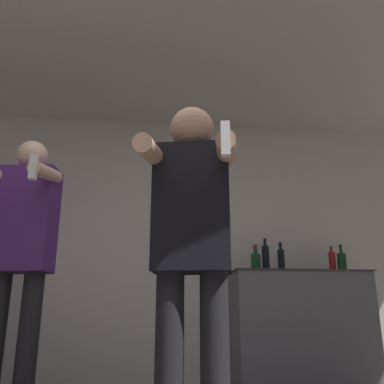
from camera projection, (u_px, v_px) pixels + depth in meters
name	position (u px, v px, depth m)	size (l,w,h in m)	color
wall_back	(145.00, 245.00, 4.10)	(7.00, 0.06, 2.55)	silver
ceiling_slab	(151.00, 36.00, 3.13)	(7.00, 3.29, 0.05)	silver
counter	(300.00, 331.00, 3.72)	(1.21, 0.57, 1.00)	slate
bottle_dark_rum	(266.00, 257.00, 3.85)	(0.07, 0.07, 0.32)	black
bottle_tall_gin	(342.00, 262.00, 3.92)	(0.08, 0.08, 0.26)	#194723
bottle_short_whiskey	(332.00, 261.00, 3.91)	(0.06, 0.06, 0.26)	maroon
bottle_amber_bourbon	(256.00, 261.00, 3.83)	(0.09, 0.09, 0.25)	#194723
bottle_green_wine	(281.00, 260.00, 3.86)	(0.06, 0.06, 0.27)	black
person_woman_foreground	(192.00, 239.00, 1.90)	(0.47, 0.54, 1.57)	black
person_man_side	(21.00, 247.00, 2.53)	(0.46, 0.51, 1.68)	black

